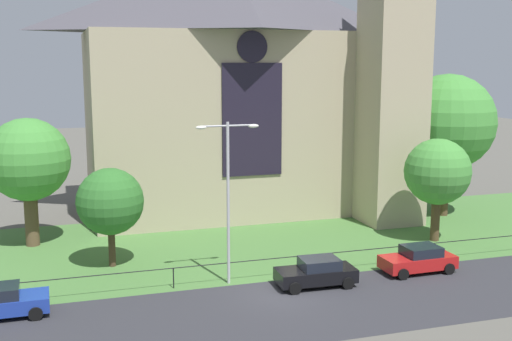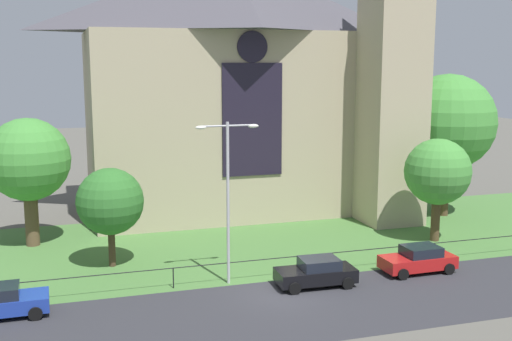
{
  "view_description": "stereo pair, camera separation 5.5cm",
  "coord_description": "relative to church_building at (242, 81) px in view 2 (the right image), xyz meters",
  "views": [
    {
      "loc": [
        -10.61,
        -29.37,
        11.76
      ],
      "look_at": [
        1.02,
        8.0,
        5.08
      ],
      "focal_mm": 44.74,
      "sensor_mm": 36.0,
      "label": 1
    },
    {
      "loc": [
        -10.56,
        -29.39,
        11.76
      ],
      "look_at": [
        1.02,
        8.0,
        5.08
      ],
      "focal_mm": 44.74,
      "sensor_mm": 36.0,
      "label": 2
    }
  ],
  "objects": [
    {
      "name": "ground",
      "position": [
        -3.32,
        -9.25,
        -10.27
      ],
      "size": [
        160.0,
        160.0,
        0.0
      ],
      "primitive_type": "plane",
      "color": "#56544C"
    },
    {
      "name": "road_asphalt",
      "position": [
        -3.32,
        -21.25,
        -10.27
      ],
      "size": [
        120.0,
        8.0,
        0.01
      ],
      "primitive_type": "cube",
      "color": "#2D2D33",
      "rests_on": "ground"
    },
    {
      "name": "grass_verge",
      "position": [
        -3.32,
        -11.25,
        -10.27
      ],
      "size": [
        120.0,
        20.0,
        0.01
      ],
      "primitive_type": "cube",
      "color": "#477538",
      "rests_on": "ground"
    },
    {
      "name": "church_building",
      "position": [
        0.0,
        0.0,
        0.0
      ],
      "size": [
        23.2,
        16.2,
        26.0
      ],
      "color": "tan",
      "rests_on": "ground"
    },
    {
      "name": "iron_railing",
      "position": [
        -0.77,
        -16.75,
        -9.3
      ],
      "size": [
        31.21,
        0.07,
        1.13
      ],
      "color": "black",
      "rests_on": "ground"
    },
    {
      "name": "tree_right_near",
      "position": [
        9.67,
        -12.88,
        -5.64
      ],
      "size": [
        4.36,
        4.36,
        6.85
      ],
      "color": "#4C3823",
      "rests_on": "ground"
    },
    {
      "name": "tree_left_far",
      "position": [
        -15.89,
        -6.11,
        -4.7
      ],
      "size": [
        5.3,
        5.3,
        8.29
      ],
      "color": "brown",
      "rests_on": "ground"
    },
    {
      "name": "tree_left_near",
      "position": [
        -11.32,
        -12.02,
        -6.43
      ],
      "size": [
        3.87,
        3.87,
        5.8
      ],
      "color": "#423021",
      "rests_on": "ground"
    },
    {
      "name": "tree_right_far",
      "position": [
        14.3,
        -6.81,
        -3.06
      ],
      "size": [
        7.32,
        7.32,
        10.9
      ],
      "color": "#4C3823",
      "rests_on": "ground"
    },
    {
      "name": "streetlamp_near",
      "position": [
        -5.58,
        -16.85,
        -4.78
      ],
      "size": [
        3.37,
        0.26,
        8.71
      ],
      "color": "#B2B2B7",
      "rests_on": "ground"
    },
    {
      "name": "parked_car_blue",
      "position": [
        -16.9,
        -18.19,
        -9.53
      ],
      "size": [
        4.23,
        2.08,
        1.51
      ],
      "rotation": [
        0.0,
        0.0,
        0.02
      ],
      "color": "#1E3899",
      "rests_on": "ground"
    },
    {
      "name": "parked_car_black",
      "position": [
        -1.24,
        -18.64,
        -9.53
      ],
      "size": [
        4.26,
        2.14,
        1.51
      ],
      "rotation": [
        0.0,
        0.0,
        3.11
      ],
      "color": "black",
      "rests_on": "ground"
    },
    {
      "name": "parked_car_red",
      "position": [
        5.15,
        -18.25,
        -9.53
      ],
      "size": [
        4.23,
        2.08,
        1.51
      ],
      "rotation": [
        0.0,
        0.0,
        3.16
      ],
      "color": "#B21919",
      "rests_on": "ground"
    }
  ]
}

